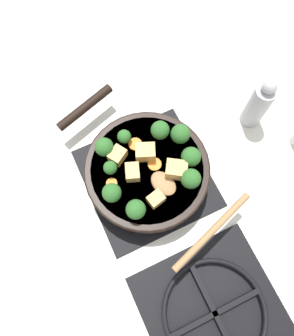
{
  "coord_description": "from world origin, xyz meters",
  "views": [
    {
      "loc": [
        0.11,
        0.23,
        0.83
      ],
      "look_at": [
        0.0,
        0.0,
        0.08
      ],
      "focal_mm": 35.0,
      "sensor_mm": 36.0,
      "label": 1
    }
  ],
  "objects": [
    {
      "name": "carrot_slice_orange_thin",
      "position": [
        -0.02,
        0.0,
        0.09
      ],
      "size": [
        0.03,
        0.03,
        0.01
      ],
      "primitive_type": "cylinder",
      "color": "orange",
      "rests_on": "skillet_pan"
    },
    {
      "name": "tofu_cube_back_piece",
      "position": [
        -0.01,
        -0.03,
        0.1
      ],
      "size": [
        0.06,
        0.05,
        0.04
      ],
      "primitive_type": "cube",
      "rotation": [
        0.0,
        0.0,
        2.75
      ],
      "color": "tan",
      "rests_on": "skillet_pan"
    },
    {
      "name": "skillet_pan",
      "position": [
        0.0,
        -0.0,
        0.06
      ],
      "size": [
        0.31,
        0.41,
        0.06
      ],
      "color": "black",
      "rests_on": "front_burner_grate"
    },
    {
      "name": "rear_burner_grate",
      "position": [
        0.0,
        0.36,
        0.01
      ],
      "size": [
        0.31,
        0.31,
        0.03
      ],
      "color": "black",
      "rests_on": "ground_plane"
    },
    {
      "name": "carrot_slice_near_center",
      "position": [
        0.0,
        -0.07,
        0.09
      ],
      "size": [
        0.03,
        0.03,
        0.01
      ],
      "primitive_type": "cylinder",
      "color": "orange",
      "rests_on": "skillet_pan"
    },
    {
      "name": "tofu_cube_center_large",
      "position": [
        -0.06,
        0.04,
        0.1
      ],
      "size": [
        0.06,
        0.06,
        0.04
      ],
      "primitive_type": "cube",
      "rotation": [
        0.0,
        0.0,
        5.71
      ],
      "color": "tan",
      "rests_on": "skillet_pan"
    },
    {
      "name": "broccoli_floret_small_inner",
      "position": [
        -0.1,
        0.03,
        0.11
      ],
      "size": [
        0.05,
        0.05,
        0.05
      ],
      "color": "#709956",
      "rests_on": "skillet_pan"
    },
    {
      "name": "broccoli_floret_tall_stem",
      "position": [
        -0.07,
        -0.06,
        0.11
      ],
      "size": [
        0.05,
        0.05,
        0.05
      ],
      "color": "#709956",
      "rests_on": "skillet_pan"
    },
    {
      "name": "broccoli_floret_south_cluster",
      "position": [
        0.1,
        0.03,
        0.11
      ],
      "size": [
        0.04,
        0.04,
        0.05
      ],
      "color": "#709956",
      "rests_on": "skillet_pan"
    },
    {
      "name": "ground_plane",
      "position": [
        0.0,
        0.0,
        0.0
      ],
      "size": [
        2.4,
        2.4,
        0.0
      ],
      "primitive_type": "plane",
      "color": "silver"
    },
    {
      "name": "tofu_cube_near_handle",
      "position": [
        0.02,
        0.08,
        0.1
      ],
      "size": [
        0.04,
        0.04,
        0.03
      ],
      "primitive_type": "cube",
      "rotation": [
        0.0,
        0.0,
        3.37
      ],
      "color": "tan",
      "rests_on": "skillet_pan"
    },
    {
      "name": "broccoli_floret_near_spoon",
      "position": [
        0.07,
        0.09,
        0.11
      ],
      "size": [
        0.05,
        0.05,
        0.05
      ],
      "color": "#709956",
      "rests_on": "skillet_pan"
    },
    {
      "name": "broccoli_floret_north_edge",
      "position": [
        0.07,
        -0.08,
        0.11
      ],
      "size": [
        0.05,
        0.05,
        0.05
      ],
      "color": "#709956",
      "rests_on": "skillet_pan"
    },
    {
      "name": "broccoli_floret_center_top",
      "position": [
        0.02,
        -0.09,
        0.11
      ],
      "size": [
        0.03,
        0.03,
        0.04
      ],
      "color": "#709956",
      "rests_on": "skillet_pan"
    },
    {
      "name": "broccoli_floret_west_rim",
      "position": [
        -0.08,
        0.07,
        0.11
      ],
      "size": [
        0.05,
        0.05,
        0.05
      ],
      "color": "#709956",
      "rests_on": "skillet_pan"
    },
    {
      "name": "tofu_cube_west_chunk",
      "position": [
        0.04,
        0.0,
        0.1
      ],
      "size": [
        0.04,
        0.05,
        0.03
      ],
      "primitive_type": "cube",
      "rotation": [
        0.0,
        0.0,
        1.22
      ],
      "color": "tan",
      "rests_on": "skillet_pan"
    },
    {
      "name": "pepper_mill",
      "position": [
        -0.33,
        -0.03,
        0.08
      ],
      "size": [
        0.06,
        0.06,
        0.18
      ],
      "color": "#B2B2B7",
      "rests_on": "ground_plane"
    },
    {
      "name": "front_burner_grate",
      "position": [
        0.0,
        0.0,
        0.01
      ],
      "size": [
        0.31,
        0.31,
        0.03
      ],
      "color": "black",
      "rests_on": "ground_plane"
    },
    {
      "name": "broccoli_floret_east_rim",
      "position": [
        -0.1,
        -0.03,
        0.11
      ],
      "size": [
        0.05,
        0.05,
        0.05
      ],
      "color": "#709956",
      "rests_on": "skillet_pan"
    },
    {
      "name": "carrot_slice_edge_slice",
      "position": [
        0.09,
        -0.0,
        0.09
      ],
      "size": [
        0.03,
        0.03,
        0.01
      ],
      "primitive_type": "cylinder",
      "color": "orange",
      "rests_on": "skillet_pan"
    },
    {
      "name": "wooden_spoon",
      "position": [
        -0.05,
        0.14,
        0.09
      ],
      "size": [
        0.23,
        0.23,
        0.02
      ],
      "color": "#A87A4C",
      "rests_on": "skillet_pan"
    },
    {
      "name": "broccoli_floret_mid_floret",
      "position": [
        0.08,
        -0.03,
        0.11
      ],
      "size": [
        0.03,
        0.03,
        0.04
      ],
      "color": "#709956",
      "rests_on": "skillet_pan"
    },
    {
      "name": "tofu_cube_east_chunk",
      "position": [
        0.05,
        -0.05,
        0.1
      ],
      "size": [
        0.05,
        0.05,
        0.03
      ],
      "primitive_type": "cube",
      "rotation": [
        0.0,
        0.0,
        0.56
      ],
      "color": "tan",
      "rests_on": "skillet_pan"
    }
  ]
}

